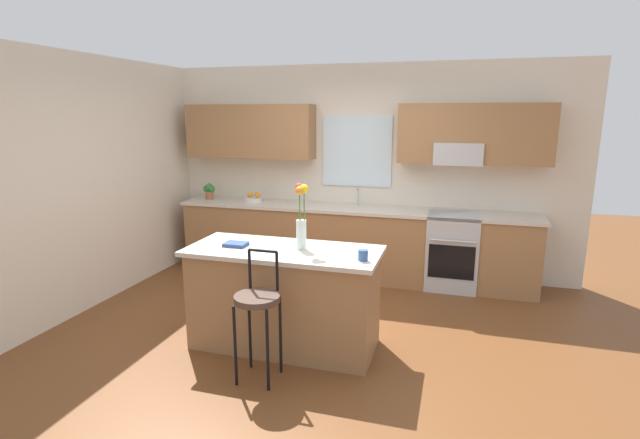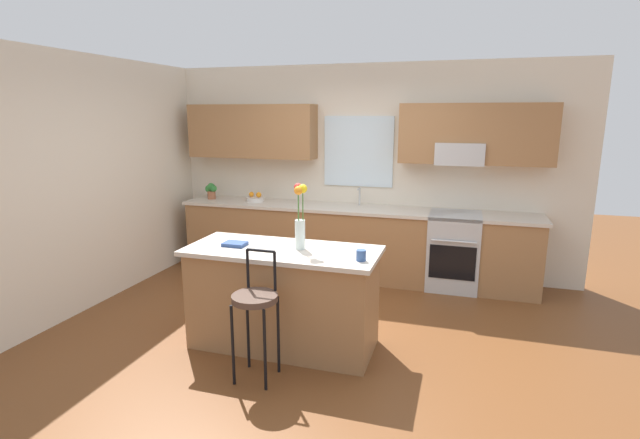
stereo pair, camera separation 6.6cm
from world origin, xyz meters
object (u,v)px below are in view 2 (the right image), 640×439
object	(u,v)px
kitchen_island	(283,297)
cookbook	(235,244)
flower_vase	(300,218)
fruit_bowl_oranges	(255,199)
potted_plant_small	(211,190)
mug_ceramic	(361,255)
oven_range	(453,251)
bar_stool_near	(255,304)

from	to	relation	value
kitchen_island	cookbook	world-z (taller)	cookbook
flower_vase	fruit_bowl_oranges	bearing A→B (deg)	124.16
fruit_bowl_oranges	potted_plant_small	size ratio (longest dim) A/B	1.08
mug_ceramic	fruit_bowl_oranges	xyz separation A→B (m)	(-1.93, 2.17, -0.00)
oven_range	bar_stool_near	bearing A→B (deg)	-118.75
bar_stool_near	flower_vase	world-z (taller)	flower_vase
cookbook	oven_range	bearing A→B (deg)	47.64
oven_range	potted_plant_small	bearing A→B (deg)	179.56
cookbook	fruit_bowl_oranges	xyz separation A→B (m)	(-0.75, 2.07, 0.02)
cookbook	potted_plant_small	bearing A→B (deg)	124.45
oven_range	fruit_bowl_oranges	size ratio (longest dim) A/B	3.83
flower_vase	mug_ceramic	size ratio (longest dim) A/B	6.43
kitchen_island	flower_vase	distance (m)	0.76
mug_ceramic	potted_plant_small	size ratio (longest dim) A/B	0.40
oven_range	mug_ceramic	xyz separation A→B (m)	(-0.68, -2.14, 0.51)
fruit_bowl_oranges	flower_vase	bearing A→B (deg)	-55.84
flower_vase	cookbook	xyz separation A→B (m)	(-0.60, -0.08, -0.27)
kitchen_island	potted_plant_small	size ratio (longest dim) A/B	7.68
potted_plant_small	kitchen_island	bearing A→B (deg)	-47.48
oven_range	kitchen_island	world-z (taller)	same
fruit_bowl_oranges	potted_plant_small	bearing A→B (deg)	179.94
mug_ceramic	potted_plant_small	distance (m)	3.39
oven_range	flower_vase	xyz separation A→B (m)	(-1.26, -1.97, 0.74)
oven_range	fruit_bowl_oranges	distance (m)	2.66
kitchen_island	mug_ceramic	size ratio (longest dim) A/B	19.01
kitchen_island	mug_ceramic	world-z (taller)	mug_ceramic
kitchen_island	bar_stool_near	distance (m)	0.61
bar_stool_near	cookbook	world-z (taller)	bar_stool_near
potted_plant_small	oven_range	bearing A→B (deg)	-0.44
fruit_bowl_oranges	bar_stool_near	bearing A→B (deg)	-65.41
cookbook	fruit_bowl_oranges	size ratio (longest dim) A/B	0.83
flower_vase	fruit_bowl_oranges	size ratio (longest dim) A/B	2.41
kitchen_island	flower_vase	size ratio (longest dim) A/B	2.96
mug_ceramic	bar_stool_near	bearing A→B (deg)	-149.04
potted_plant_small	fruit_bowl_oranges	bearing A→B (deg)	-0.06
kitchen_island	fruit_bowl_oranges	size ratio (longest dim) A/B	7.13
bar_stool_near	fruit_bowl_oranges	distance (m)	2.89
oven_range	kitchen_island	xyz separation A→B (m)	(-1.42, -2.00, 0.00)
oven_range	cookbook	size ratio (longest dim) A/B	4.60
mug_ceramic	potted_plant_small	world-z (taller)	potted_plant_small
flower_vase	fruit_bowl_oranges	xyz separation A→B (m)	(-1.35, 1.99, -0.24)
bar_stool_near	flower_vase	distance (m)	0.85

